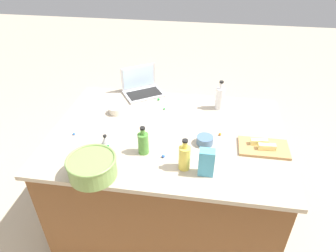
{
  "coord_description": "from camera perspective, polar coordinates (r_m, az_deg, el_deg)",
  "views": [
    {
      "loc": [
        -0.26,
        1.69,
        2.13
      ],
      "look_at": [
        0.0,
        0.0,
        0.95
      ],
      "focal_mm": 32.28,
      "sensor_mm": 36.0,
      "label": 1
    }
  ],
  "objects": [
    {
      "name": "bottle_vinegar",
      "position": [
        2.36,
        9.77,
        5.29
      ],
      "size": [
        0.07,
        0.07,
        0.23
      ],
      "color": "white",
      "rests_on": "island_counter"
    },
    {
      "name": "butter_stick_right",
      "position": [
        2.01,
        18.19,
        -3.73
      ],
      "size": [
        0.11,
        0.04,
        0.04
      ],
      "primitive_type": "cube",
      "rotation": [
        0.0,
        0.0,
        0.06
      ],
      "color": "#F4E58C",
      "rests_on": "cutting_board"
    },
    {
      "name": "kitchen_timer",
      "position": [
        2.01,
        -11.75,
        -2.7
      ],
      "size": [
        0.07,
        0.07,
        0.08
      ],
      "color": "#B2B2B7",
      "rests_on": "island_counter"
    },
    {
      "name": "candy_3",
      "position": [
        2.35,
        -0.73,
        3.27
      ],
      "size": [
        0.01,
        0.01,
        0.01
      ],
      "primitive_type": "sphere",
      "color": "green",
      "rests_on": "island_counter"
    },
    {
      "name": "laptop",
      "position": [
        2.58,
        -4.93,
        7.14
      ],
      "size": [
        0.38,
        0.36,
        0.22
      ],
      "color": "#B7B7BC",
      "rests_on": "island_counter"
    },
    {
      "name": "candy_5",
      "position": [
        2.48,
        -1.8,
        5.05
      ],
      "size": [
        0.02,
        0.02,
        0.02
      ],
      "primitive_type": "sphere",
      "color": "green",
      "rests_on": "island_counter"
    },
    {
      "name": "mixing_bowl_large",
      "position": [
        1.78,
        -14.13,
        -7.46
      ],
      "size": [
        0.29,
        0.29,
        0.12
      ],
      "color": "#72934C",
      "rests_on": "island_counter"
    },
    {
      "name": "ramekin_medium",
      "position": [
        2.0,
        6.97,
        -2.68
      ],
      "size": [
        0.11,
        0.11,
        0.05
      ],
      "primitive_type": "cylinder",
      "color": "slate",
      "rests_on": "island_counter"
    },
    {
      "name": "island_counter",
      "position": [
        2.39,
        0.0,
        -9.89
      ],
      "size": [
        1.62,
        1.14,
        0.9
      ],
      "color": "brown",
      "rests_on": "ground"
    },
    {
      "name": "ramekin_small",
      "position": [
        2.33,
        -9.79,
        2.94
      ],
      "size": [
        0.1,
        0.1,
        0.05
      ],
      "primitive_type": "cylinder",
      "color": "beige",
      "rests_on": "island_counter"
    },
    {
      "name": "candy_0",
      "position": [
        2.17,
        -17.35,
        -1.43
      ],
      "size": [
        0.02,
        0.02,
        0.02
      ],
      "primitive_type": "sphere",
      "color": "blue",
      "rests_on": "island_counter"
    },
    {
      "name": "bottle_oil",
      "position": [
        1.77,
        3.13,
        -5.87
      ],
      "size": [
        0.07,
        0.07,
        0.21
      ],
      "color": "#DBC64C",
      "rests_on": "island_counter"
    },
    {
      "name": "bottle_olive",
      "position": [
        1.89,
        -4.69,
        -3.15
      ],
      "size": [
        0.07,
        0.07,
        0.19
      ],
      "color": "#4C8C38",
      "rests_on": "island_counter"
    },
    {
      "name": "cutting_board",
      "position": [
        2.05,
        17.59,
        -3.91
      ],
      "size": [
        0.32,
        0.2,
        0.02
      ],
      "primitive_type": "cube",
      "color": "#AD7F4C",
      "rests_on": "island_counter"
    },
    {
      "name": "ground_plane",
      "position": [
        2.73,
        0.0,
        -16.68
      ],
      "size": [
        12.0,
        12.0,
        0.0
      ],
      "primitive_type": "plane",
      "color": "#B7A88E"
    },
    {
      "name": "candy_1",
      "position": [
        2.0,
        -11.24,
        -3.74
      ],
      "size": [
        0.02,
        0.02,
        0.02
      ],
      "primitive_type": "sphere",
      "color": "green",
      "rests_on": "island_counter"
    },
    {
      "name": "butter_stick_left",
      "position": [
        2.04,
        16.81,
        -2.87
      ],
      "size": [
        0.11,
        0.05,
        0.04
      ],
      "primitive_type": "cube",
      "rotation": [
        0.0,
        0.0,
        0.1
      ],
      "color": "#F4E58C",
      "rests_on": "cutting_board"
    },
    {
      "name": "candy_2",
      "position": [
        1.88,
        -0.89,
        -5.7
      ],
      "size": [
        0.02,
        0.02,
        0.02
      ],
      "primitive_type": "sphere",
      "color": "blue",
      "rests_on": "island_counter"
    },
    {
      "name": "candy_4",
      "position": [
        2.1,
        9.79,
        -1.53
      ],
      "size": [
        0.02,
        0.02,
        0.02
      ],
      "primitive_type": "sphere",
      "color": "orange",
      "rests_on": "island_counter"
    },
    {
      "name": "candy_bag",
      "position": [
        1.74,
        7.27,
        -6.83
      ],
      "size": [
        0.09,
        0.06,
        0.17
      ],
      "primitive_type": "cube",
      "color": "#4CA5CC",
      "rests_on": "island_counter"
    }
  ]
}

